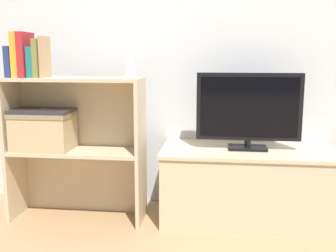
% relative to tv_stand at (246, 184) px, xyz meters
% --- Properties ---
extents(ground_plane, '(16.00, 16.00, 0.00)m').
position_rel_tv_stand_xyz_m(ground_plane, '(-0.45, -0.23, -0.22)').
color(ground_plane, '#A37F56').
extents(wall_back, '(10.00, 0.05, 2.40)m').
position_rel_tv_stand_xyz_m(wall_back, '(-0.45, 0.26, 0.98)').
color(wall_back, silver).
rests_on(wall_back, ground_plane).
extents(tv_stand, '(1.00, 0.48, 0.43)m').
position_rel_tv_stand_xyz_m(tv_stand, '(0.00, 0.00, 0.00)').
color(tv_stand, '#CCB793').
rests_on(tv_stand, ground_plane).
extents(tv, '(0.60, 0.14, 0.44)m').
position_rel_tv_stand_xyz_m(tv, '(0.00, -0.00, 0.45)').
color(tv, black).
rests_on(tv, tv_stand).
extents(bookshelf_lower_tier, '(0.79, 0.27, 0.42)m').
position_rel_tv_stand_xyz_m(bookshelf_lower_tier, '(-1.00, -0.04, 0.05)').
color(bookshelf_lower_tier, '#CCB793').
rests_on(bookshelf_lower_tier, ground_plane).
extents(bookshelf_upper_tier, '(0.79, 0.27, 0.42)m').
position_rel_tv_stand_xyz_m(bookshelf_upper_tier, '(-1.00, -0.04, 0.47)').
color(bookshelf_upper_tier, '#CCB793').
rests_on(bookshelf_upper_tier, bookshelf_lower_tier).
extents(book_navy, '(0.03, 0.13, 0.18)m').
position_rel_tv_stand_xyz_m(book_navy, '(-1.35, -0.13, 0.72)').
color(book_navy, navy).
rests_on(book_navy, bookshelf_upper_tier).
extents(book_mustard, '(0.04, 0.12, 0.26)m').
position_rel_tv_stand_xyz_m(book_mustard, '(-1.31, -0.13, 0.76)').
color(book_mustard, gold).
rests_on(book_mustard, bookshelf_upper_tier).
extents(book_crimson, '(0.04, 0.16, 0.25)m').
position_rel_tv_stand_xyz_m(book_crimson, '(-1.26, -0.13, 0.76)').
color(book_crimson, '#B22328').
rests_on(book_crimson, bookshelf_upper_tier).
extents(book_teal, '(0.04, 0.13, 0.17)m').
position_rel_tv_stand_xyz_m(book_teal, '(-1.22, -0.13, 0.72)').
color(book_teal, '#1E7075').
rests_on(book_teal, bookshelf_upper_tier).
extents(book_olive, '(0.03, 0.15, 0.21)m').
position_rel_tv_stand_xyz_m(book_olive, '(-1.18, -0.13, 0.74)').
color(book_olive, olive).
rests_on(book_olive, bookshelf_upper_tier).
extents(book_tan, '(0.02, 0.12, 0.23)m').
position_rel_tv_stand_xyz_m(book_tan, '(-1.15, -0.13, 0.74)').
color(book_tan, tan).
rests_on(book_tan, bookshelf_upper_tier).
extents(baby_monitor, '(0.05, 0.04, 0.14)m').
position_rel_tv_stand_xyz_m(baby_monitor, '(-0.66, -0.09, 0.69)').
color(baby_monitor, white).
rests_on(baby_monitor, bookshelf_upper_tier).
extents(storage_basket_left, '(0.34, 0.24, 0.22)m').
position_rel_tv_stand_xyz_m(storage_basket_left, '(-1.19, -0.11, 0.32)').
color(storage_basket_left, tan).
rests_on(storage_basket_left, bookshelf_lower_tier).
extents(laptop, '(0.34, 0.22, 0.02)m').
position_rel_tv_stand_xyz_m(laptop, '(-1.19, -0.11, 0.43)').
color(laptop, '#2D2D33').
rests_on(laptop, storage_basket_left).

